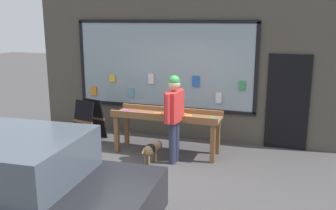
{
  "coord_description": "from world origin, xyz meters",
  "views": [
    {
      "loc": [
        2.39,
        -6.08,
        2.86
      ],
      "look_at": [
        0.09,
        0.99,
        1.11
      ],
      "focal_mm": 40.0,
      "sensor_mm": 36.0,
      "label": 1
    }
  ],
  "objects_px": {
    "person_browsing": "(174,112)",
    "sandwich_board_sign": "(89,120)",
    "display_table_main": "(167,119)",
    "small_dog": "(152,149)"
  },
  "relations": [
    {
      "from": "person_browsing",
      "to": "sandwich_board_sign",
      "type": "relative_size",
      "value": 1.83
    },
    {
      "from": "person_browsing",
      "to": "display_table_main",
      "type": "bearing_deg",
      "value": 41.2
    },
    {
      "from": "display_table_main",
      "to": "person_browsing",
      "type": "relative_size",
      "value": 1.3
    },
    {
      "from": "person_browsing",
      "to": "sandwich_board_sign",
      "type": "height_order",
      "value": "person_browsing"
    },
    {
      "from": "display_table_main",
      "to": "sandwich_board_sign",
      "type": "xyz_separation_m",
      "value": [
        -2.03,
        0.27,
        -0.26
      ]
    },
    {
      "from": "small_dog",
      "to": "sandwich_board_sign",
      "type": "height_order",
      "value": "sandwich_board_sign"
    },
    {
      "from": "display_table_main",
      "to": "sandwich_board_sign",
      "type": "distance_m",
      "value": 2.06
    },
    {
      "from": "display_table_main",
      "to": "person_browsing",
      "type": "distance_m",
      "value": 0.64
    },
    {
      "from": "display_table_main",
      "to": "small_dog",
      "type": "xyz_separation_m",
      "value": [
        -0.11,
        -0.64,
        -0.46
      ]
    },
    {
      "from": "person_browsing",
      "to": "small_dog",
      "type": "bearing_deg",
      "value": 120.25
    }
  ]
}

